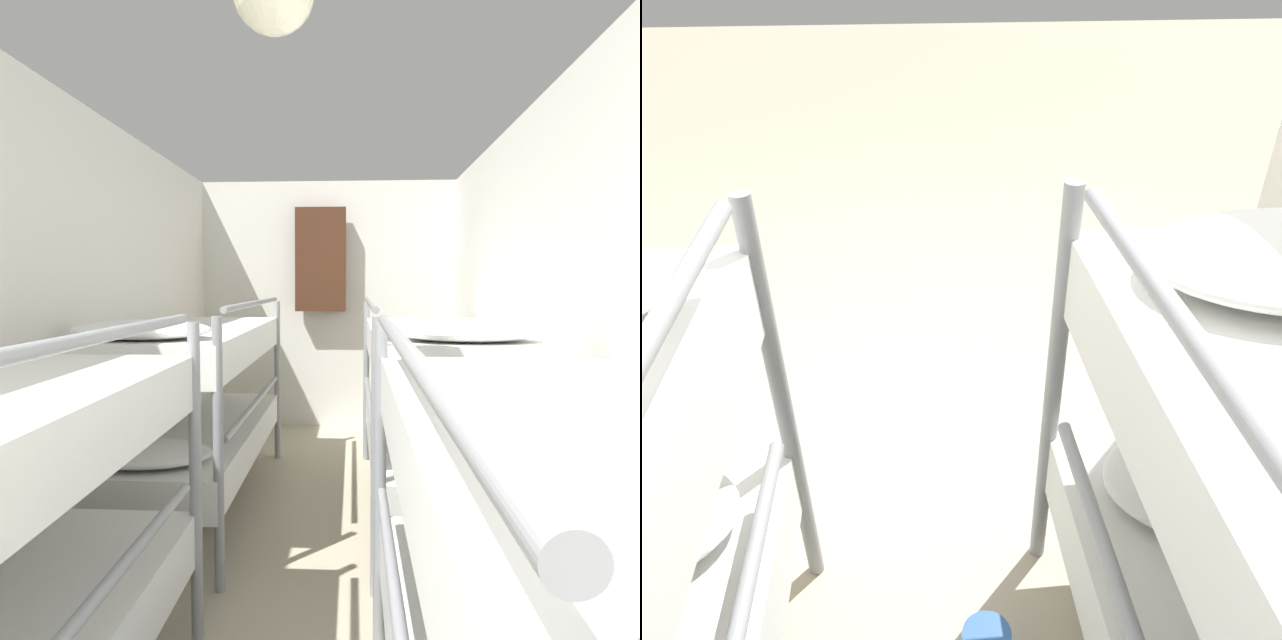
# 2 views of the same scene
# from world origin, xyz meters

# --- Properties ---
(wall_left) EXTENTS (0.06, 5.69, 2.21)m
(wall_left) POSITION_xyz_m (-1.16, 2.78, 1.10)
(wall_left) COLOR silver
(wall_left) RESTS_ON ground_plane
(wall_right) EXTENTS (0.06, 5.69, 2.21)m
(wall_right) POSITION_xyz_m (1.16, 2.78, 1.10)
(wall_right) COLOR silver
(wall_right) RESTS_ON ground_plane
(wall_back) EXTENTS (2.38, 0.06, 2.21)m
(wall_back) POSITION_xyz_m (0.00, 5.60, 1.10)
(wall_back) COLOR silver
(wall_back) RESTS_ON ground_plane
(bunk_stack_left_far) EXTENTS (0.82, 1.89, 1.21)m
(bunk_stack_left_far) POSITION_xyz_m (-0.72, 3.63, 0.68)
(bunk_stack_left_far) COLOR gray
(bunk_stack_left_far) RESTS_ON ground_plane
(bunk_stack_right_far) EXTENTS (0.82, 1.89, 1.21)m
(bunk_stack_right_far) POSITION_xyz_m (0.72, 3.63, 0.68)
(bunk_stack_right_far) COLOR gray
(bunk_stack_right_far) RESTS_ON ground_plane
(hanging_coat) EXTENTS (0.44, 0.12, 0.90)m
(hanging_coat) POSITION_xyz_m (-0.06, 5.45, 1.51)
(hanging_coat) COLOR #472819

